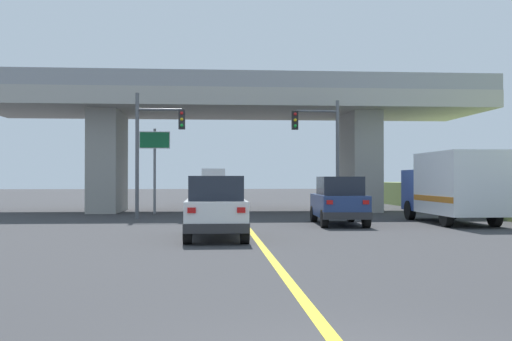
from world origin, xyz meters
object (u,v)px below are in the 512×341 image
at_px(traffic_signal_nearside, 323,143).
at_px(sedan_oncoming, 214,191).
at_px(semi_truck_distant, 213,182).
at_px(highway_sign, 155,151).
at_px(suv_crossing, 339,201).
at_px(suv_lead, 216,207).
at_px(box_truck, 452,186).
at_px(traffic_signal_farside, 152,141).

bearing_deg(traffic_signal_nearside, sedan_oncoming, 108.51).
bearing_deg(semi_truck_distant, highway_sign, -96.52).
distance_m(suv_crossing, sedan_oncoming, 22.58).
xyz_separation_m(suv_lead, sedan_oncoming, (0.10, 27.53, -0.00)).
distance_m(suv_crossing, traffic_signal_nearside, 6.27).
height_order(suv_lead, suv_crossing, same).
bearing_deg(suv_crossing, box_truck, 6.71).
height_order(sedan_oncoming, traffic_signal_farside, traffic_signal_farside).
bearing_deg(traffic_signal_nearside, highway_sign, 161.44).
xyz_separation_m(traffic_signal_nearside, semi_truck_distant, (-5.46, 32.31, -2.23)).
relative_size(suv_lead, suv_crossing, 1.01).
xyz_separation_m(box_truck, sedan_oncoming, (-10.12, 21.65, -0.59)).
distance_m(highway_sign, semi_truck_distant, 29.61).
height_order(suv_lead, semi_truck_distant, semi_truck_distant).
relative_size(box_truck, traffic_signal_farside, 1.08).
bearing_deg(highway_sign, semi_truck_distant, 83.48).
bearing_deg(semi_truck_distant, traffic_signal_farside, -95.41).
height_order(suv_crossing, sedan_oncoming, same).
relative_size(suv_lead, traffic_signal_nearside, 0.78).
xyz_separation_m(box_truck, traffic_signal_nearside, (-4.64, 5.27, 2.18)).
relative_size(box_truck, traffic_signal_nearside, 1.11).
relative_size(suv_crossing, highway_sign, 0.98).
bearing_deg(traffic_signal_farside, suv_crossing, -30.24).
bearing_deg(box_truck, suv_crossing, -176.07).
distance_m(traffic_signal_farside, semi_truck_distant, 33.36).
bearing_deg(suv_lead, sedan_oncoming, 89.79).
distance_m(suv_lead, traffic_signal_nearside, 12.77).
bearing_deg(traffic_signal_nearside, suv_crossing, -93.89).
xyz_separation_m(suv_crossing, box_truck, (5.02, 0.35, 0.59)).
distance_m(traffic_signal_nearside, traffic_signal_farside, 8.63).
bearing_deg(traffic_signal_nearside, suv_lead, -116.61).
distance_m(sedan_oncoming, traffic_signal_nearside, 17.49).
distance_m(box_truck, semi_truck_distant, 38.91).
height_order(box_truck, highway_sign, highway_sign).
bearing_deg(suv_lead, suv_crossing, 46.77).
bearing_deg(sedan_oncoming, traffic_signal_farside, -100.25).
distance_m(traffic_signal_farside, highway_sign, 3.80).
relative_size(suv_lead, highway_sign, 0.99).
xyz_separation_m(suv_lead, box_truck, (10.23, 5.88, 0.59)).
bearing_deg(suv_crossing, suv_lead, -130.45).
bearing_deg(semi_truck_distant, suv_crossing, -82.37).
bearing_deg(suv_crossing, semi_truck_distant, 100.41).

